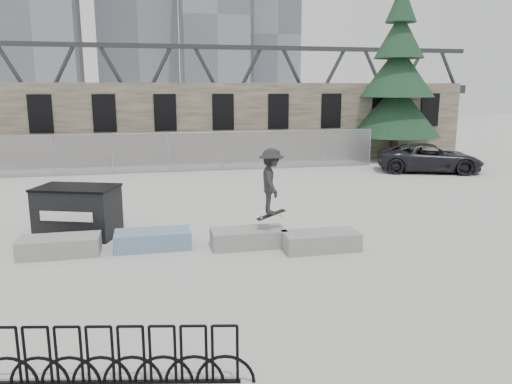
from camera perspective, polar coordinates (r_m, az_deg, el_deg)
ground at (r=13.72m, az=-7.52°, el=-6.25°), size 120.00×120.00×0.00m
stone_wall at (r=29.33m, az=-10.38°, el=7.78°), size 36.00×2.58×4.50m
chainlink_fence at (r=25.73m, az=-9.97°, el=4.52°), size 22.06×0.06×2.02m
planter_far_left at (r=13.85m, az=-21.52°, el=-5.68°), size 2.00×0.90×0.48m
planter_center_left at (r=13.71m, az=-11.70°, el=-5.26°), size 2.00×0.90×0.48m
planter_center_right at (r=13.58m, az=-0.88°, el=-5.17°), size 2.00×0.90×0.48m
planter_offset at (r=13.41m, az=7.42°, el=-5.49°), size 2.00×0.90×0.48m
dumpster at (r=15.27m, az=-19.70°, el=-2.09°), size 2.56×2.03×1.47m
bike_rack at (r=7.84m, az=-15.72°, el=-17.60°), size 3.97×0.84×0.90m
spruce_tree at (r=31.11m, az=15.85°, el=11.94°), size 5.29×5.29×11.50m
skyline_towers at (r=108.10m, az=-12.95°, el=20.37°), size 58.00×28.00×48.00m
truss_bridge at (r=68.89m, az=-3.15°, el=11.74°), size 70.00×3.00×9.80m
suv at (r=27.05m, az=19.22°, el=3.71°), size 5.67×3.98×1.44m
skateboarder at (r=13.30m, az=1.76°, el=1.20°), size 0.80×1.21×1.93m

